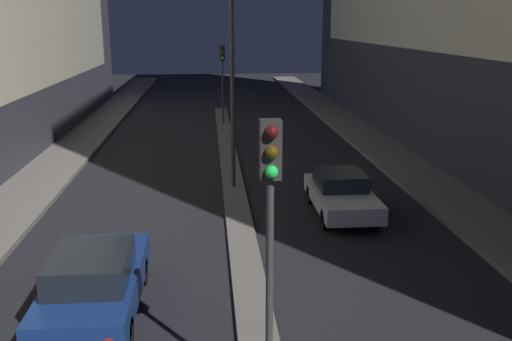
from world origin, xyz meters
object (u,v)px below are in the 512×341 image
Objects in this scene: traffic_light_near at (270,203)px; traffic_light_mid at (222,67)px; car_left_lane at (95,282)px; car_right_lane at (341,193)px; street_lamp at (232,33)px.

traffic_light_near and traffic_light_mid have the same top height.
car_left_lane is 1.10× the size of car_right_lane.
traffic_light_near is 1.13× the size of car_right_lane.
car_left_lane is at bearing -109.77° from street_lamp.
traffic_light_near reaches higher than car_right_lane.
traffic_light_mid is at bearing 90.00° from traffic_light_near.
street_lamp is 7.01m from car_right_lane.
car_left_lane is at bearing 135.89° from traffic_light_near.
traffic_light_mid is 0.63× the size of street_lamp.
traffic_light_near is at bearing -90.00° from street_lamp.
street_lamp reaches higher than traffic_light_mid.
traffic_light_mid is 23.81m from car_left_lane.
traffic_light_near is 0.63× the size of street_lamp.
street_lamp is 1.63× the size of car_left_lane.
traffic_light_mid is at bearing 81.63° from car_left_lane.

